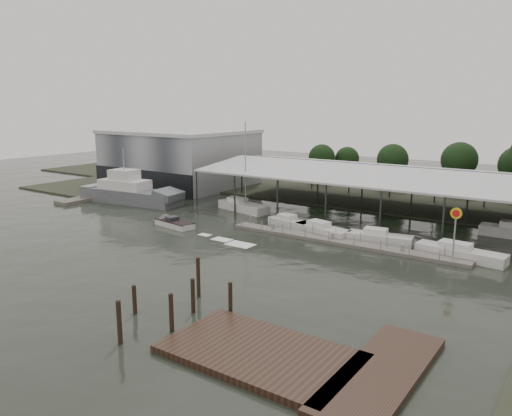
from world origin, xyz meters
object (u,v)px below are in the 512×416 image
Objects in this scene: shell_fuel_sign at (455,224)px; grey_trawler at (131,193)px; speedboat_underway at (172,223)px; white_sailboat at (243,206)px.

grey_trawler reaches higher than shell_fuel_sign.
shell_fuel_sign is at bearing -163.07° from speedboat_underway.
grey_trawler is at bearing -16.01° from speedboat_underway.
speedboat_underway is (-33.23, -4.79, -3.53)m from shell_fuel_sign.
white_sailboat is 12.83m from speedboat_underway.
white_sailboat is (-31.31, 7.90, -3.27)m from shell_fuel_sign.
white_sailboat is at bearing 8.87° from grey_trawler.
grey_trawler is 17.85m from speedboat_underway.
shell_fuel_sign is 33.76m from speedboat_underway.
white_sailboat is (18.09, 5.23, -0.92)m from grey_trawler.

